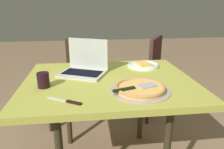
# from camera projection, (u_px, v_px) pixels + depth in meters

# --- Properties ---
(dining_table) EXTENTS (1.19, 0.95, 0.75)m
(dining_table) POSITION_uv_depth(u_px,v_px,m) (109.00, 88.00, 1.55)
(dining_table) COLOR #A9AA42
(dining_table) RESTS_ON ground_plane
(laptop) EXTENTS (0.40, 0.36, 0.25)m
(laptop) POSITION_uv_depth(u_px,v_px,m) (84.00, 67.00, 1.64)
(laptop) COLOR beige
(laptop) RESTS_ON dining_table
(pizza_plate) EXTENTS (0.27, 0.27, 0.04)m
(pizza_plate) POSITION_uv_depth(u_px,v_px,m) (143.00, 65.00, 1.82)
(pizza_plate) COLOR white
(pizza_plate) RESTS_ON dining_table
(pizza_tray) EXTENTS (0.37, 0.37, 0.04)m
(pizza_tray) POSITION_uv_depth(u_px,v_px,m) (140.00, 88.00, 1.33)
(pizza_tray) COLOR #AA9B9B
(pizza_tray) RESTS_ON dining_table
(table_knife) EXTENTS (0.20, 0.14, 0.01)m
(table_knife) POSITION_uv_depth(u_px,v_px,m) (67.00, 101.00, 1.18)
(table_knife) COLOR silver
(table_knife) RESTS_ON dining_table
(drink_cup) EXTENTS (0.08, 0.08, 0.10)m
(drink_cup) POSITION_uv_depth(u_px,v_px,m) (43.00, 80.00, 1.37)
(drink_cup) COLOR black
(drink_cup) RESTS_ON dining_table
(chair_near) EXTENTS (0.59, 0.59, 0.92)m
(chair_near) POSITION_uv_depth(u_px,v_px,m) (144.00, 72.00, 2.40)
(chair_near) COLOR #3E2121
(chair_near) RESTS_ON ground_plane
(chair_far) EXTENTS (0.62, 0.62, 0.86)m
(chair_far) POSITION_uv_depth(u_px,v_px,m) (66.00, 75.00, 2.38)
(chair_far) COLOR black
(chair_far) RESTS_ON ground_plane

